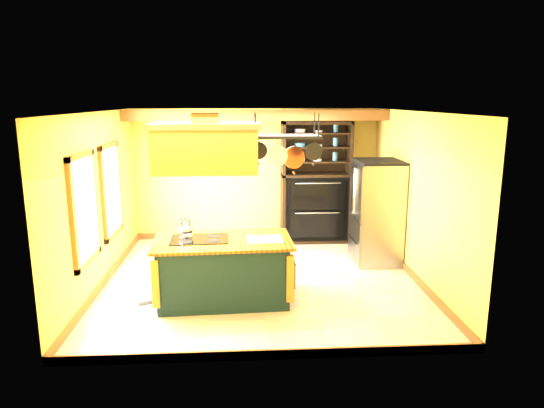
{
  "coord_description": "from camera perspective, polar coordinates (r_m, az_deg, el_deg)",
  "views": [
    {
      "loc": [
        -0.27,
        -7.47,
        2.89
      ],
      "look_at": [
        0.2,
        0.3,
        1.2
      ],
      "focal_mm": 32.0,
      "sensor_mm": 36.0,
      "label": 1
    }
  ],
  "objects": [
    {
      "name": "ceiling_beam",
      "position": [
        9.18,
        -1.78,
        10.39
      ],
      "size": [
        5.0,
        0.15,
        0.2
      ],
      "primitive_type": "cube",
      "color": "brown",
      "rests_on": "ceiling"
    },
    {
      "name": "wall_back",
      "position": [
        10.09,
        -1.87,
        3.49
      ],
      "size": [
        5.0,
        0.02,
        2.7
      ],
      "primitive_type": "cube",
      "color": "#D9BD4F",
      "rests_on": "floor"
    },
    {
      "name": "wall_left",
      "position": [
        7.95,
        -19.67,
        0.37
      ],
      "size": [
        0.02,
        5.0,
        2.7
      ],
      "primitive_type": "cube",
      "color": "#D9BD4F",
      "rests_on": "floor"
    },
    {
      "name": "wall_front",
      "position": [
        5.21,
        -0.33,
        -4.92
      ],
      "size": [
        5.0,
        0.02,
        2.7
      ],
      "primitive_type": "cube",
      "color": "#D9BD4F",
      "rests_on": "floor"
    },
    {
      "name": "ceiling",
      "position": [
        7.48,
        -1.4,
        10.81
      ],
      "size": [
        5.0,
        5.0,
        0.0
      ],
      "primitive_type": "plane",
      "rotation": [
        3.14,
        0.0,
        0.0
      ],
      "color": "white",
      "rests_on": "wall_back"
    },
    {
      "name": "floor_register",
      "position": [
        7.37,
        -14.38,
        -11.18
      ],
      "size": [
        0.3,
        0.21,
        0.01
      ],
      "primitive_type": "cube",
      "rotation": [
        0.0,
        0.0,
        0.37
      ],
      "color": "black",
      "rests_on": "floor"
    },
    {
      "name": "pot_rack",
      "position": [
        6.74,
        1.68,
        7.17
      ],
      "size": [
        0.99,
        0.47,
        0.78
      ],
      "color": "black",
      "rests_on": "ceiling"
    },
    {
      "name": "window_near",
      "position": [
        7.18,
        -21.17,
        -0.55
      ],
      "size": [
        0.06,
        1.06,
        1.56
      ],
      "color": "brown",
      "rests_on": "wall_left"
    },
    {
      "name": "window_far",
      "position": [
        8.5,
        -18.36,
        1.54
      ],
      "size": [
        0.06,
        1.06,
        1.56
      ],
      "color": "brown",
      "rests_on": "wall_left"
    },
    {
      "name": "wall_right",
      "position": [
        8.11,
        16.59,
        0.81
      ],
      "size": [
        0.02,
        5.0,
        2.7
      ],
      "primitive_type": "cube",
      "color": "#D9BD4F",
      "rests_on": "floor"
    },
    {
      "name": "kitchen_island",
      "position": [
        7.11,
        -5.77,
        -7.69
      ],
      "size": [
        2.02,
        1.19,
        1.11
      ],
      "rotation": [
        0.0,
        0.0,
        0.05
      ],
      "color": "black",
      "rests_on": "floor"
    },
    {
      "name": "floor",
      "position": [
        8.01,
        -1.29,
        -8.87
      ],
      "size": [
        5.0,
        5.0,
        0.0
      ],
      "primitive_type": "plane",
      "color": "beige",
      "rests_on": "ground"
    },
    {
      "name": "range_hood",
      "position": [
        6.73,
        -7.79,
        6.75
      ],
      "size": [
        1.49,
        0.84,
        0.8
      ],
      "color": "#C57C31",
      "rests_on": "ceiling"
    },
    {
      "name": "hutch",
      "position": [
        10.0,
        5.08,
        0.97
      ],
      "size": [
        1.39,
        0.63,
        2.46
      ],
      "color": "black",
      "rests_on": "floor"
    },
    {
      "name": "refrigerator",
      "position": [
        8.83,
        12.16,
        -1.18
      ],
      "size": [
        0.78,
        0.92,
        1.8
      ],
      "color": "gray",
      "rests_on": "floor"
    }
  ]
}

